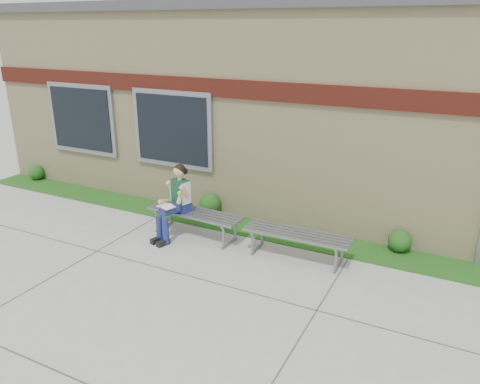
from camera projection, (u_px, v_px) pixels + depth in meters
The scene contains 9 objects.
ground at pixel (236, 310), 6.47m from camera, with size 80.00×80.00×0.00m, color #9E9E99.
grass_strip at pixel (300, 238), 8.65m from camera, with size 16.00×0.80×0.02m, color #154412.
school_building at pixel (355, 100), 10.80m from camera, with size 16.20×6.22×4.20m.
bench_left at pixel (195, 217), 8.66m from camera, with size 1.88×0.61×0.48m.
bench_right at pixel (297, 239), 7.81m from camera, with size 1.82×0.53×0.47m.
girl at pixel (175, 200), 8.49m from camera, with size 0.53×0.86×1.38m.
shrub_west at pixel (36, 172), 11.86m from camera, with size 0.37×0.37×0.37m, color #154412.
shrub_mid at pixel (210, 204), 9.67m from camera, with size 0.44×0.44×0.44m, color #154412.
shrub_east at pixel (400, 241), 8.07m from camera, with size 0.40×0.40×0.40m, color #154412.
Camera 1 is at (2.55, -4.92, 3.72)m, focal length 35.00 mm.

